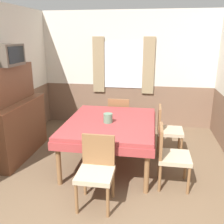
% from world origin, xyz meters
% --- Properties ---
extents(wall_back, '(4.30, 0.09, 2.60)m').
position_xyz_m(wall_back, '(-0.00, 3.63, 1.31)').
color(wall_back, silver).
rests_on(wall_back, ground_plane).
extents(wall_left, '(0.05, 4.01, 2.60)m').
position_xyz_m(wall_left, '(-1.97, 1.80, 1.30)').
color(wall_left, silver).
rests_on(wall_left, ground_plane).
extents(dining_table, '(1.43, 1.69, 0.75)m').
position_xyz_m(dining_table, '(-0.05, 1.64, 0.65)').
color(dining_table, '#9E3838').
rests_on(dining_table, ground_plane).
extents(chair_head_near, '(0.44, 0.44, 0.88)m').
position_xyz_m(chair_head_near, '(-0.05, 0.58, 0.49)').
color(chair_head_near, brown).
rests_on(chair_head_near, ground_plane).
extents(chair_head_window, '(0.44, 0.44, 0.88)m').
position_xyz_m(chair_head_window, '(-0.05, 2.69, 0.49)').
color(chair_head_window, brown).
rests_on(chair_head_window, ground_plane).
extents(chair_right_near, '(0.44, 0.44, 0.88)m').
position_xyz_m(chair_right_near, '(0.88, 1.13, 0.49)').
color(chair_right_near, brown).
rests_on(chair_right_near, ground_plane).
extents(chair_right_far, '(0.44, 0.44, 0.88)m').
position_xyz_m(chair_right_far, '(0.88, 2.14, 0.49)').
color(chair_right_far, brown).
rests_on(chair_right_far, ground_plane).
extents(sideboard, '(0.46, 1.41, 1.60)m').
position_xyz_m(sideboard, '(-1.72, 1.65, 0.68)').
color(sideboard, brown).
rests_on(sideboard, ground_plane).
extents(tv, '(0.29, 0.55, 0.34)m').
position_xyz_m(tv, '(-1.69, 1.62, 1.77)').
color(tv, '#51473D').
rests_on(tv, sideboard).
extents(vase, '(0.14, 0.14, 0.15)m').
position_xyz_m(vase, '(-0.07, 1.55, 0.82)').
color(vase, slate).
rests_on(vase, dining_table).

